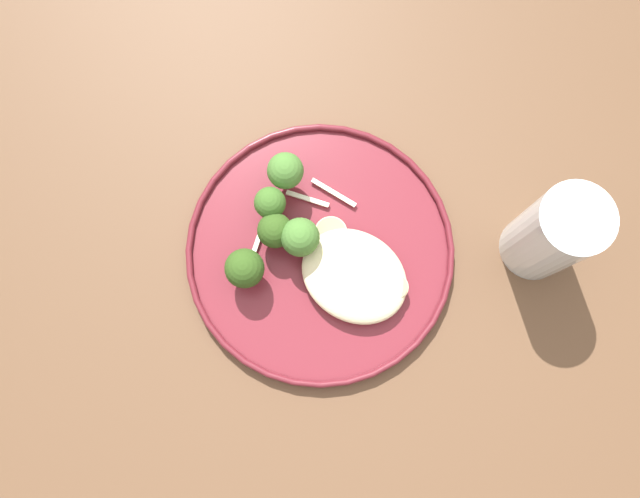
{
  "coord_description": "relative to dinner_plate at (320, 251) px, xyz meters",
  "views": [
    {
      "loc": [
        0.04,
        -0.15,
        1.41
      ],
      "look_at": [
        -0.04,
        -0.03,
        0.76
      ],
      "focal_mm": 35.25,
      "sensor_mm": 36.0,
      "label": 1
    }
  ],
  "objects": [
    {
      "name": "ground",
      "position": [
        0.04,
        0.03,
        -0.75
      ],
      "size": [
        6.0,
        6.0,
        0.0
      ],
      "primitive_type": "plane",
      "color": "#665B51"
    },
    {
      "name": "wooden_dining_table",
      "position": [
        0.04,
        0.03,
        -0.09
      ],
      "size": [
        1.4,
        1.0,
        0.74
      ],
      "color": "brown",
      "rests_on": "ground"
    },
    {
      "name": "dinner_plate",
      "position": [
        0.0,
        0.0,
        0.0
      ],
      "size": [
        0.29,
        0.29,
        0.02
      ],
      "color": "maroon",
      "rests_on": "wooden_dining_table"
    },
    {
      "name": "noodle_bed",
      "position": [
        0.05,
        -0.01,
        0.02
      ],
      "size": [
        0.12,
        0.1,
        0.03
      ],
      "color": "beige",
      "rests_on": "dinner_plate"
    },
    {
      "name": "seared_scallop_front_small",
      "position": [
        0.07,
        0.01,
        0.01
      ],
      "size": [
        0.03,
        0.03,
        0.01
      ],
      "color": "beige",
      "rests_on": "dinner_plate"
    },
    {
      "name": "seared_scallop_tiny_bay",
      "position": [
        0.02,
        0.01,
        0.01
      ],
      "size": [
        0.03,
        0.03,
        0.01
      ],
      "color": "#DBB77A",
      "rests_on": "dinner_plate"
    },
    {
      "name": "seared_scallop_large_seared",
      "position": [
        -0.0,
        0.02,
        0.01
      ],
      "size": [
        0.03,
        0.03,
        0.01
      ],
      "color": "beige",
      "rests_on": "dinner_plate"
    },
    {
      "name": "seared_scallop_half_hidden",
      "position": [
        0.09,
        0.01,
        0.01
      ],
      "size": [
        0.03,
        0.03,
        0.02
      ],
      "color": "beige",
      "rests_on": "dinner_plate"
    },
    {
      "name": "broccoli_floret_center_pile",
      "position": [
        -0.07,
        0.01,
        0.04
      ],
      "size": [
        0.03,
        0.03,
        0.05
      ],
      "color": "#7A994C",
      "rests_on": "dinner_plate"
    },
    {
      "name": "broccoli_floret_small_sprig",
      "position": [
        -0.05,
        -0.01,
        0.03
      ],
      "size": [
        0.04,
        0.04,
        0.05
      ],
      "color": "#7A994C",
      "rests_on": "dinner_plate"
    },
    {
      "name": "broccoli_floret_beside_noodles",
      "position": [
        -0.07,
        0.04,
        0.04
      ],
      "size": [
        0.04,
        0.04,
        0.06
      ],
      "color": "#7A994C",
      "rests_on": "dinner_plate"
    },
    {
      "name": "broccoli_floret_near_rim",
      "position": [
        -0.02,
        -0.01,
        0.04
      ],
      "size": [
        0.04,
        0.04,
        0.06
      ],
      "color": "#7A994C",
      "rests_on": "dinner_plate"
    },
    {
      "name": "broccoli_floret_rear_charred",
      "position": [
        -0.05,
        -0.06,
        0.03
      ],
      "size": [
        0.04,
        0.04,
        0.05
      ],
      "color": "#7A994C",
      "rests_on": "dinner_plate"
    },
    {
      "name": "onion_sliver_pale_crescent",
      "position": [
        -0.04,
        0.04,
        0.01
      ],
      "size": [
        0.05,
        0.02,
        0.0
      ],
      "primitive_type": "cube",
      "rotation": [
        0.0,
        0.0,
        0.27
      ],
      "color": "silver",
      "rests_on": "dinner_plate"
    },
    {
      "name": "onion_sliver_long_sliver",
      "position": [
        -0.02,
        0.06,
        0.01
      ],
      "size": [
        0.06,
        0.01,
        0.0
      ],
      "primitive_type": "cube",
      "rotation": [
        0.0,
        0.0,
        0.03
      ],
      "color": "silver",
      "rests_on": "dinner_plate"
    },
    {
      "name": "onion_sliver_curled_piece",
      "position": [
        -0.06,
        -0.03,
        0.01
      ],
      "size": [
        0.02,
        0.04,
        0.0
      ],
      "primitive_type": "cube",
      "rotation": [
        0.0,
        0.0,
        5.0
      ],
      "color": "silver",
      "rests_on": "dinner_plate"
    },
    {
      "name": "water_glass",
      "position": [
        0.19,
        0.13,
        0.05
      ],
      "size": [
        0.07,
        0.07,
        0.13
      ],
      "color": "silver",
      "rests_on": "wooden_dining_table"
    }
  ]
}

